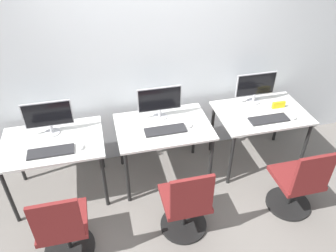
# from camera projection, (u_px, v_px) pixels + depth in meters

# --- Properties ---
(ground_plane) EXTENTS (20.00, 20.00, 0.00)m
(ground_plane) POSITION_uv_depth(u_px,v_px,m) (171.00, 196.00, 3.74)
(ground_plane) COLOR slate
(wall_back) EXTENTS (12.00, 0.05, 2.80)m
(wall_back) POSITION_uv_depth(u_px,v_px,m) (153.00, 52.00, 3.58)
(wall_back) COLOR silver
(wall_back) RESTS_ON ground_plane
(desk_left) EXTENTS (1.04, 0.72, 0.74)m
(desk_left) POSITION_uv_depth(u_px,v_px,m) (54.00, 148.00, 3.42)
(desk_left) COLOR silver
(desk_left) RESTS_ON ground_plane
(monitor_left) EXTENTS (0.49, 0.16, 0.38)m
(monitor_left) POSITION_uv_depth(u_px,v_px,m) (48.00, 117.00, 3.36)
(monitor_left) COLOR #B2B2B7
(monitor_left) RESTS_ON desk_left
(keyboard_left) EXTENTS (0.45, 0.16, 0.02)m
(keyboard_left) POSITION_uv_depth(u_px,v_px,m) (51.00, 152.00, 3.22)
(keyboard_left) COLOR #262628
(keyboard_left) RESTS_ON desk_left
(mouse_left) EXTENTS (0.06, 0.09, 0.03)m
(mouse_left) POSITION_uv_depth(u_px,v_px,m) (81.00, 147.00, 3.27)
(mouse_left) COLOR silver
(mouse_left) RESTS_ON desk_left
(office_chair_left) EXTENTS (0.48, 0.48, 0.88)m
(office_chair_left) POSITION_uv_depth(u_px,v_px,m) (64.00, 230.00, 2.94)
(office_chair_left) COLOR black
(office_chair_left) RESTS_ON ground_plane
(desk_center) EXTENTS (1.04, 0.72, 0.74)m
(desk_center) POSITION_uv_depth(u_px,v_px,m) (163.00, 132.00, 3.64)
(desk_center) COLOR silver
(desk_center) RESTS_ON ground_plane
(monitor_center) EXTENTS (0.49, 0.16, 0.38)m
(monitor_center) POSITION_uv_depth(u_px,v_px,m) (160.00, 101.00, 3.60)
(monitor_center) COLOR #B2B2B7
(monitor_center) RESTS_ON desk_center
(keyboard_center) EXTENTS (0.45, 0.16, 0.02)m
(keyboard_center) POSITION_uv_depth(u_px,v_px,m) (165.00, 130.00, 3.51)
(keyboard_center) COLOR #262628
(keyboard_center) RESTS_ON desk_center
(mouse_center) EXTENTS (0.06, 0.09, 0.03)m
(mouse_center) POSITION_uv_depth(u_px,v_px,m) (189.00, 125.00, 3.57)
(mouse_center) COLOR silver
(mouse_center) RESTS_ON desk_center
(office_chair_center) EXTENTS (0.48, 0.48, 0.88)m
(office_chair_center) POSITION_uv_depth(u_px,v_px,m) (186.00, 206.00, 3.16)
(office_chair_center) COLOR black
(office_chair_center) RESTS_ON ground_plane
(desk_right) EXTENTS (1.04, 0.72, 0.74)m
(desk_right) POSITION_uv_depth(u_px,v_px,m) (261.00, 118.00, 3.86)
(desk_right) COLOR silver
(desk_right) RESTS_ON ground_plane
(monitor_right) EXTENTS (0.49, 0.16, 0.38)m
(monitor_right) POSITION_uv_depth(u_px,v_px,m) (256.00, 86.00, 3.87)
(monitor_right) COLOR #B2B2B7
(monitor_right) RESTS_ON desk_right
(keyboard_right) EXTENTS (0.45, 0.16, 0.02)m
(keyboard_right) POSITION_uv_depth(u_px,v_px,m) (269.00, 119.00, 3.67)
(keyboard_right) COLOR #262628
(keyboard_right) RESTS_ON desk_right
(mouse_right) EXTENTS (0.06, 0.09, 0.03)m
(mouse_right) POSITION_uv_depth(u_px,v_px,m) (293.00, 117.00, 3.70)
(mouse_right) COLOR silver
(mouse_right) RESTS_ON desk_right
(office_chair_right) EXTENTS (0.48, 0.48, 0.88)m
(office_chair_right) POSITION_uv_depth(u_px,v_px,m) (298.00, 185.00, 3.39)
(office_chair_right) COLOR black
(office_chair_right) RESTS_ON ground_plane
(placard_right) EXTENTS (0.16, 0.03, 0.08)m
(placard_right) POSITION_uv_depth(u_px,v_px,m) (279.00, 105.00, 3.86)
(placard_right) COLOR yellow
(placard_right) RESTS_ON desk_right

